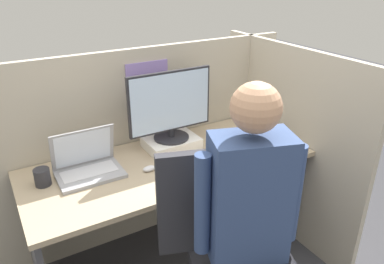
{
  "coord_description": "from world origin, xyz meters",
  "views": [
    {
      "loc": [
        -0.88,
        -1.41,
        1.83
      ],
      "look_at": [
        0.05,
        0.18,
        0.99
      ],
      "focal_mm": 35.0,
      "sensor_mm": 36.0,
      "label": 1
    }
  ],
  "objects_px": {
    "monitor": "(170,105)",
    "office_chair": "(226,253)",
    "laptop": "(88,166)",
    "pen_cup": "(42,177)",
    "carrot_toy": "(219,171)",
    "stapler": "(275,137)",
    "paper_box": "(172,143)",
    "person": "(260,220)"
  },
  "relations": [
    {
      "from": "carrot_toy",
      "to": "office_chair",
      "type": "xyz_separation_m",
      "value": [
        -0.2,
        -0.36,
        -0.21
      ]
    },
    {
      "from": "monitor",
      "to": "person",
      "type": "height_order",
      "value": "person"
    },
    {
      "from": "paper_box",
      "to": "monitor",
      "type": "bearing_deg",
      "value": 90.0
    },
    {
      "from": "monitor",
      "to": "pen_cup",
      "type": "xyz_separation_m",
      "value": [
        -0.8,
        -0.05,
        -0.24
      ]
    },
    {
      "from": "paper_box",
      "to": "office_chair",
      "type": "relative_size",
      "value": 0.31
    },
    {
      "from": "stapler",
      "to": "carrot_toy",
      "type": "height_order",
      "value": "stapler"
    },
    {
      "from": "paper_box",
      "to": "person",
      "type": "xyz_separation_m",
      "value": [
        -0.07,
        -0.95,
        0.05
      ]
    },
    {
      "from": "stapler",
      "to": "pen_cup",
      "type": "relative_size",
      "value": 1.67
    },
    {
      "from": "stapler",
      "to": "person",
      "type": "distance_m",
      "value": 0.99
    },
    {
      "from": "carrot_toy",
      "to": "office_chair",
      "type": "relative_size",
      "value": 0.11
    },
    {
      "from": "laptop",
      "to": "pen_cup",
      "type": "height_order",
      "value": "laptop"
    },
    {
      "from": "paper_box",
      "to": "laptop",
      "type": "relative_size",
      "value": 0.93
    },
    {
      "from": "stapler",
      "to": "office_chair",
      "type": "height_order",
      "value": "office_chair"
    },
    {
      "from": "monitor",
      "to": "carrot_toy",
      "type": "distance_m",
      "value": 0.52
    },
    {
      "from": "laptop",
      "to": "carrot_toy",
      "type": "bearing_deg",
      "value": -30.81
    },
    {
      "from": "office_chair",
      "to": "carrot_toy",
      "type": "bearing_deg",
      "value": 61.52
    },
    {
      "from": "person",
      "to": "pen_cup",
      "type": "height_order",
      "value": "person"
    },
    {
      "from": "office_chair",
      "to": "person",
      "type": "distance_m",
      "value": 0.32
    },
    {
      "from": "stapler",
      "to": "person",
      "type": "relative_size",
      "value": 0.11
    },
    {
      "from": "monitor",
      "to": "office_chair",
      "type": "distance_m",
      "value": 0.94
    },
    {
      "from": "office_chair",
      "to": "monitor",
      "type": "bearing_deg",
      "value": 81.39
    },
    {
      "from": "monitor",
      "to": "office_chair",
      "type": "height_order",
      "value": "monitor"
    },
    {
      "from": "office_chair",
      "to": "paper_box",
      "type": "bearing_deg",
      "value": 81.36
    },
    {
      "from": "monitor",
      "to": "pen_cup",
      "type": "height_order",
      "value": "monitor"
    },
    {
      "from": "paper_box",
      "to": "office_chair",
      "type": "distance_m",
      "value": 0.83
    },
    {
      "from": "carrot_toy",
      "to": "office_chair",
      "type": "height_order",
      "value": "office_chair"
    },
    {
      "from": "paper_box",
      "to": "carrot_toy",
      "type": "bearing_deg",
      "value": -80.07
    },
    {
      "from": "person",
      "to": "monitor",
      "type": "bearing_deg",
      "value": 85.95
    },
    {
      "from": "monitor",
      "to": "office_chair",
      "type": "relative_size",
      "value": 0.53
    },
    {
      "from": "laptop",
      "to": "pen_cup",
      "type": "distance_m",
      "value": 0.24
    },
    {
      "from": "paper_box",
      "to": "person",
      "type": "distance_m",
      "value": 0.95
    },
    {
      "from": "paper_box",
      "to": "monitor",
      "type": "height_order",
      "value": "monitor"
    },
    {
      "from": "monitor",
      "to": "office_chair",
      "type": "bearing_deg",
      "value": -98.61
    },
    {
      "from": "laptop",
      "to": "stapler",
      "type": "distance_m",
      "value": 1.22
    },
    {
      "from": "monitor",
      "to": "pen_cup",
      "type": "relative_size",
      "value": 5.76
    },
    {
      "from": "laptop",
      "to": "office_chair",
      "type": "xyz_separation_m",
      "value": [
        0.43,
        -0.74,
        -0.25
      ]
    },
    {
      "from": "laptop",
      "to": "office_chair",
      "type": "distance_m",
      "value": 0.89
    },
    {
      "from": "stapler",
      "to": "carrot_toy",
      "type": "bearing_deg",
      "value": -163.12
    },
    {
      "from": "person",
      "to": "pen_cup",
      "type": "xyz_separation_m",
      "value": [
        -0.73,
        0.9,
        -0.04
      ]
    },
    {
      "from": "monitor",
      "to": "carrot_toy",
      "type": "xyz_separation_m",
      "value": [
        0.08,
        -0.43,
        -0.27
      ]
    },
    {
      "from": "laptop",
      "to": "pen_cup",
      "type": "bearing_deg",
      "value": 177.89
    },
    {
      "from": "person",
      "to": "carrot_toy",
      "type": "bearing_deg",
      "value": 74.52
    }
  ]
}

